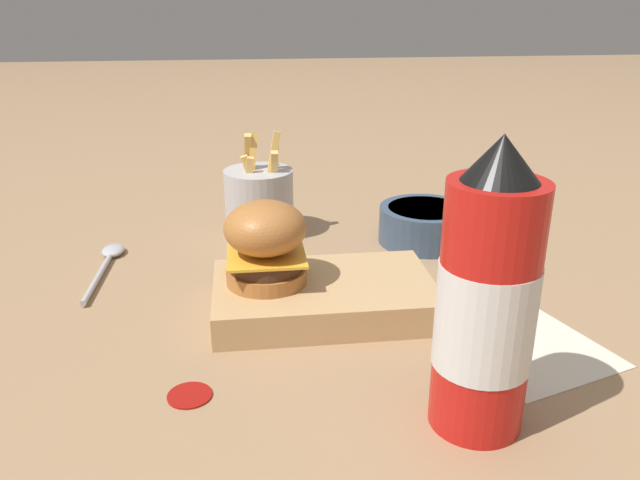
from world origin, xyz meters
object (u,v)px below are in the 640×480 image
spoon (109,258)px  side_bowl (425,224)px  burger (266,242)px  ketchup_bottle (486,303)px  fries_basket (259,201)px  serving_board (320,296)px

spoon → side_bowl: bearing=-85.4°
burger → ketchup_bottle: (-0.16, 0.22, 0.03)m
side_bowl → spoon: (0.44, 0.02, -0.02)m
fries_basket → side_bowl: 0.24m
serving_board → side_bowl: side_bowl is taller
serving_board → fries_basket: bearing=-77.1°
burger → ketchup_bottle: 0.27m
burger → spoon: (0.21, -0.16, -0.08)m
spoon → serving_board: bearing=-121.0°
ketchup_bottle → serving_board: bearing=-63.8°
burger → fries_basket: bearing=-90.1°
burger → fries_basket: fries_basket is taller
burger → serving_board: bearing=172.7°
burger → ketchup_bottle: ketchup_bottle is taller
burger → fries_basket: 0.25m
spoon → ketchup_bottle: bearing=-134.2°
side_bowl → spoon: size_ratio=0.73×
burger → spoon: size_ratio=0.51×
ketchup_bottle → burger: bearing=-53.4°
burger → fries_basket: size_ratio=0.60×
burger → ketchup_bottle: size_ratio=0.38×
fries_basket → spoon: size_ratio=0.86×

